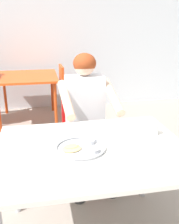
% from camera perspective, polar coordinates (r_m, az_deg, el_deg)
% --- Properties ---
extents(back_wall, '(12.00, 0.12, 3.40)m').
position_cam_1_polar(back_wall, '(4.69, -8.62, 21.61)').
color(back_wall, silver).
rests_on(back_wall, ground).
extents(table_foreground, '(1.20, 0.93, 0.73)m').
position_cam_1_polar(table_foreground, '(1.71, 0.71, -9.61)').
color(table_foreground, silver).
rests_on(table_foreground, ground).
extents(thali_tray, '(0.31, 0.31, 0.03)m').
position_cam_1_polar(thali_tray, '(1.66, -1.81, -7.64)').
color(thali_tray, '#B7BABF').
rests_on(thali_tray, table_foreground).
extents(drinking_cup, '(0.07, 0.07, 0.09)m').
position_cam_1_polar(drinking_cup, '(1.90, 13.55, -3.46)').
color(drinking_cup, white).
rests_on(drinking_cup, table_foreground).
extents(chair_foreground, '(0.42, 0.43, 0.83)m').
position_cam_1_polar(chair_foreground, '(2.66, -1.54, -2.71)').
color(chair_foreground, red).
rests_on(chair_foreground, ground).
extents(diner_foreground, '(0.51, 0.57, 1.22)m').
position_cam_1_polar(diner_foreground, '(2.38, -0.47, 0.66)').
color(diner_foreground, '#3F3F3F').
rests_on(diner_foreground, ground).
extents(table_background_red, '(0.89, 0.95, 0.71)m').
position_cam_1_polar(table_background_red, '(4.08, -13.30, 6.57)').
color(table_background_red, '#E04C19').
rests_on(table_background_red, ground).
extents(chair_red_right, '(0.40, 0.41, 0.83)m').
position_cam_1_polar(chair_red_right, '(4.14, -4.47, 5.32)').
color(chair_red_right, '#CD491A').
rests_on(chair_red_right, ground).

